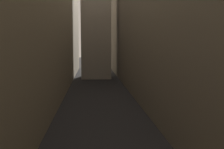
# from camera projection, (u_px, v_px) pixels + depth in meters

# --- Properties ---
(ground_plane) EXTENTS (264.00, 264.00, 0.00)m
(ground_plane) POSITION_uv_depth(u_px,v_px,m) (99.00, 100.00, 40.74)
(ground_plane) COLOR #232326
(building_block_left) EXTENTS (12.10, 108.00, 24.36)m
(building_block_left) POSITION_uv_depth(u_px,v_px,m) (21.00, 19.00, 40.50)
(building_block_left) COLOR gray
(building_block_left) RESTS_ON ground
(building_block_right) EXTENTS (13.42, 108.00, 23.03)m
(building_block_right) POSITION_uv_depth(u_px,v_px,m) (176.00, 24.00, 42.34)
(building_block_right) COLOR #756B5B
(building_block_right) RESTS_ON ground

